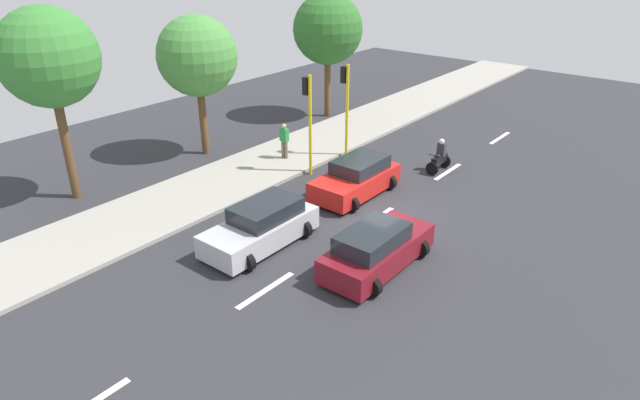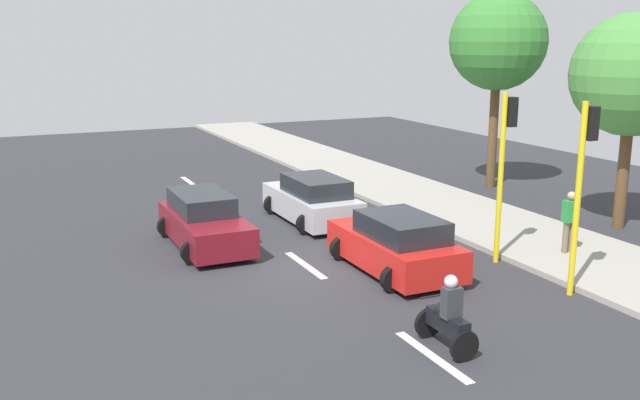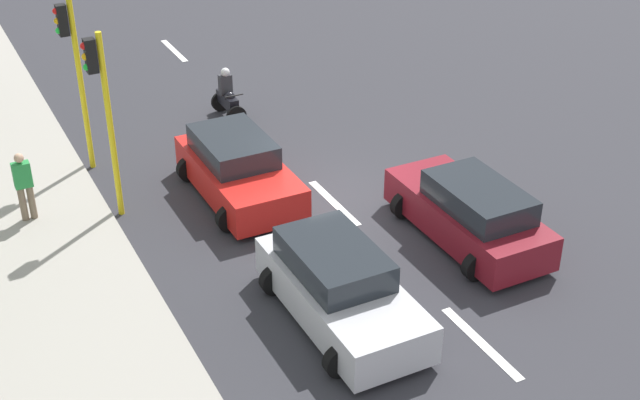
% 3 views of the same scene
% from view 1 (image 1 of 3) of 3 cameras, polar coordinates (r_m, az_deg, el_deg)
% --- Properties ---
extents(ground_plane, '(40.00, 60.00, 0.10)m').
position_cam_1_polar(ground_plane, '(21.11, 5.73, -2.11)').
color(ground_plane, '#2D2D33').
extents(sidewalk, '(4.00, 60.00, 0.15)m').
position_cam_1_polar(sidewalk, '(25.14, -7.66, 2.82)').
color(sidewalk, '#9E998E').
rests_on(sidewalk, ground).
extents(lane_stripe_far_north, '(0.20, 2.40, 0.01)m').
position_cam_1_polar(lane_stripe_far_north, '(31.10, 18.14, 6.14)').
color(lane_stripe_far_north, white).
rests_on(lane_stripe_far_north, ground).
extents(lane_stripe_north, '(0.20, 2.40, 0.01)m').
position_cam_1_polar(lane_stripe_north, '(25.88, 13.12, 2.88)').
color(lane_stripe_north, white).
rests_on(lane_stripe_north, ground).
extents(lane_stripe_mid, '(0.20, 2.40, 0.01)m').
position_cam_1_polar(lane_stripe_mid, '(21.08, 5.74, -1.97)').
color(lane_stripe_mid, white).
rests_on(lane_stripe_mid, ground).
extents(lane_stripe_south, '(0.20, 2.40, 0.01)m').
position_cam_1_polar(lane_stripe_south, '(17.06, -5.65, -9.28)').
color(lane_stripe_south, white).
rests_on(lane_stripe_south, ground).
extents(car_silver, '(2.22, 4.28, 1.52)m').
position_cam_1_polar(car_silver, '(19.08, -6.10, -2.74)').
color(car_silver, '#B7B7BC').
rests_on(car_silver, ground).
extents(car_red, '(2.28, 4.14, 1.52)m').
position_cam_1_polar(car_red, '(22.79, 3.78, 2.27)').
color(car_red, red).
rests_on(car_red, ground).
extents(car_maroon, '(2.15, 4.35, 1.52)m').
position_cam_1_polar(car_maroon, '(17.74, 5.88, -5.08)').
color(car_maroon, maroon).
rests_on(car_maroon, ground).
extents(motorcycle, '(0.60, 1.30, 1.53)m').
position_cam_1_polar(motorcycle, '(25.68, 12.28, 4.32)').
color(motorcycle, black).
rests_on(motorcycle, ground).
extents(pedestrian_near_signal, '(0.40, 0.24, 1.69)m').
position_cam_1_polar(pedestrian_near_signal, '(26.20, -3.72, 6.26)').
color(pedestrian_near_signal, '#72604C').
rests_on(pedestrian_near_signal, sidewalk).
extents(traffic_light_corner, '(0.49, 0.24, 4.50)m').
position_cam_1_polar(traffic_light_corner, '(26.11, 2.68, 10.53)').
color(traffic_light_corner, yellow).
rests_on(traffic_light_corner, ground).
extents(traffic_light_midblock, '(0.49, 0.24, 4.50)m').
position_cam_1_polar(traffic_light_midblock, '(24.06, -1.21, 9.22)').
color(traffic_light_midblock, yellow).
rests_on(traffic_light_midblock, ground).
extents(street_tree_center, '(3.72, 3.72, 6.63)m').
position_cam_1_polar(street_tree_center, '(26.76, -12.62, 14.31)').
color(street_tree_center, brown).
rests_on(street_tree_center, ground).
extents(street_tree_north, '(3.94, 3.94, 7.01)m').
position_cam_1_polar(street_tree_north, '(32.34, 0.82, 17.27)').
color(street_tree_north, brown).
rests_on(street_tree_north, ground).
extents(street_tree_south, '(3.75, 3.75, 7.58)m').
position_cam_1_polar(street_tree_south, '(23.28, -26.35, 13.03)').
color(street_tree_south, brown).
rests_on(street_tree_south, ground).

